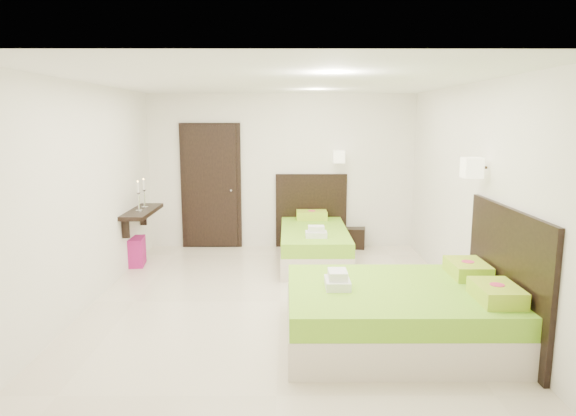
{
  "coord_description": "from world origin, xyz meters",
  "views": [
    {
      "loc": [
        0.08,
        -5.93,
        2.19
      ],
      "look_at": [
        0.1,
        0.3,
        1.1
      ],
      "focal_mm": 32.0,
      "sensor_mm": 36.0,
      "label": 1
    }
  ],
  "objects_px": {
    "bed_single": "(314,242)",
    "ottoman": "(130,252)",
    "nightstand": "(353,237)",
    "bed_double": "(405,311)"
  },
  "relations": [
    {
      "from": "bed_single",
      "to": "ottoman",
      "type": "relative_size",
      "value": 4.75
    },
    {
      "from": "bed_single",
      "to": "nightstand",
      "type": "bearing_deg",
      "value": 49.19
    },
    {
      "from": "bed_single",
      "to": "bed_double",
      "type": "xyz_separation_m",
      "value": [
        0.75,
        -2.95,
        0.02
      ]
    },
    {
      "from": "nightstand",
      "to": "ottoman",
      "type": "bearing_deg",
      "value": -153.1
    },
    {
      "from": "bed_double",
      "to": "nightstand",
      "type": "xyz_separation_m",
      "value": [
        -0.02,
        3.79,
        -0.15
      ]
    },
    {
      "from": "bed_double",
      "to": "ottoman",
      "type": "distance_m",
      "value": 4.45
    },
    {
      "from": "bed_single",
      "to": "bed_double",
      "type": "bearing_deg",
      "value": -75.74
    },
    {
      "from": "bed_double",
      "to": "ottoman",
      "type": "relative_size",
      "value": 5.07
    },
    {
      "from": "ottoman",
      "to": "nightstand",
      "type": "bearing_deg",
      "value": 17.33
    },
    {
      "from": "bed_single",
      "to": "nightstand",
      "type": "distance_m",
      "value": 1.12
    }
  ]
}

